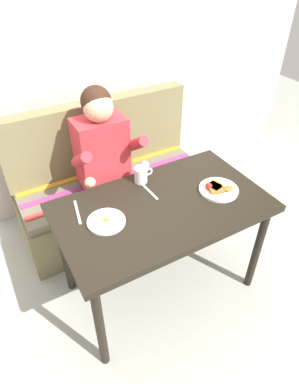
# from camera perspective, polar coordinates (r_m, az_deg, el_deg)

# --- Properties ---
(ground_plane) EXTENTS (8.00, 8.00, 0.00)m
(ground_plane) POSITION_cam_1_polar(r_m,az_deg,el_deg) (2.42, 1.81, -15.49)
(ground_plane) COLOR #A1A59C
(back_wall) EXTENTS (4.40, 0.10, 2.60)m
(back_wall) POSITION_cam_1_polar(r_m,az_deg,el_deg) (2.68, -12.93, 23.26)
(back_wall) COLOR beige
(back_wall) RESTS_ON ground
(table) EXTENTS (1.20, 0.70, 0.73)m
(table) POSITION_cam_1_polar(r_m,az_deg,el_deg) (1.94, 2.19, -4.06)
(table) COLOR black
(table) RESTS_ON ground
(couch) EXTENTS (1.44, 0.56, 1.00)m
(couch) POSITION_cam_1_polar(r_m,az_deg,el_deg) (2.67, -6.50, 0.51)
(couch) COLOR olive
(couch) RESTS_ON ground
(person) EXTENTS (0.45, 0.61, 1.21)m
(person) POSITION_cam_1_polar(r_m,az_deg,el_deg) (2.28, -7.43, 5.70)
(person) COLOR #C53039
(person) RESTS_ON ground
(plate_breakfast) EXTENTS (0.23, 0.23, 0.05)m
(plate_breakfast) POSITION_cam_1_polar(r_m,az_deg,el_deg) (2.02, 11.56, 0.54)
(plate_breakfast) COLOR white
(plate_breakfast) RESTS_ON table
(plate_eggs) EXTENTS (0.20, 0.20, 0.04)m
(plate_eggs) POSITION_cam_1_polar(r_m,az_deg,el_deg) (1.79, -7.39, -4.96)
(plate_eggs) COLOR white
(plate_eggs) RESTS_ON table
(coffee_mug) EXTENTS (0.12, 0.08, 0.10)m
(coffee_mug) POSITION_cam_1_polar(r_m,az_deg,el_deg) (2.03, -1.33, 3.04)
(coffee_mug) COLOR white
(coffee_mug) RESTS_ON table
(fork) EXTENTS (0.02, 0.17, 0.00)m
(fork) POSITION_cam_1_polar(r_m,az_deg,el_deg) (1.97, 0.02, 0.07)
(fork) COLOR silver
(fork) RESTS_ON table
(knife) EXTENTS (0.05, 0.20, 0.00)m
(knife) POSITION_cam_1_polar(r_m,az_deg,el_deg) (1.88, -12.19, -3.36)
(knife) COLOR silver
(knife) RESTS_ON table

